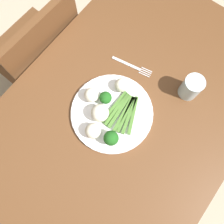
# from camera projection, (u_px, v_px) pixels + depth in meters

# --- Properties ---
(ground_plane) EXTENTS (6.00, 6.00, 0.02)m
(ground_plane) POSITION_uv_depth(u_px,v_px,m) (113.00, 151.00, 1.58)
(ground_plane) COLOR #B7A88E
(dining_table) EXTENTS (1.38, 0.82, 0.75)m
(dining_table) POSITION_uv_depth(u_px,v_px,m) (114.00, 132.00, 0.95)
(dining_table) COLOR brown
(dining_table) RESTS_ON ground_plane
(chair) EXTENTS (0.41, 0.41, 0.87)m
(chair) POSITION_uv_depth(u_px,v_px,m) (43.00, 57.00, 1.21)
(chair) COLOR brown
(chair) RESTS_ON ground_plane
(plate) EXTENTS (0.30, 0.30, 0.01)m
(plate) POSITION_uv_depth(u_px,v_px,m) (112.00, 113.00, 0.85)
(plate) COLOR white
(plate) RESTS_ON dining_table
(asparagus_bundle) EXTENTS (0.16, 0.11, 0.01)m
(asparagus_bundle) POSITION_uv_depth(u_px,v_px,m) (123.00, 112.00, 0.84)
(asparagus_bundle) COLOR #47752D
(asparagus_bundle) RESTS_ON plate
(broccoli_front) EXTENTS (0.05, 0.05, 0.06)m
(broccoli_front) POSITION_uv_depth(u_px,v_px,m) (106.00, 98.00, 0.83)
(broccoli_front) COLOR #4C7F2B
(broccoli_front) RESTS_ON plate
(broccoli_back) EXTENTS (0.05, 0.05, 0.06)m
(broccoli_back) POSITION_uv_depth(u_px,v_px,m) (111.00, 138.00, 0.78)
(broccoli_back) COLOR #4C7F2B
(broccoli_back) RESTS_ON plate
(cauliflower_outer_edge) EXTENTS (0.06, 0.06, 0.06)m
(cauliflower_outer_edge) POSITION_uv_depth(u_px,v_px,m) (100.00, 113.00, 0.81)
(cauliflower_outer_edge) COLOR white
(cauliflower_outer_edge) RESTS_ON plate
(cauliflower_back_right) EXTENTS (0.05, 0.05, 0.05)m
(cauliflower_back_right) POSITION_uv_depth(u_px,v_px,m) (122.00, 85.00, 0.85)
(cauliflower_back_right) COLOR silver
(cauliflower_back_right) RESTS_ON plate
(cauliflower_near_center) EXTENTS (0.05, 0.05, 0.05)m
(cauliflower_near_center) POSITION_uv_depth(u_px,v_px,m) (93.00, 131.00, 0.80)
(cauliflower_near_center) COLOR silver
(cauliflower_near_center) RESTS_ON plate
(cauliflower_left) EXTENTS (0.05, 0.05, 0.05)m
(cauliflower_left) POSITION_uv_depth(u_px,v_px,m) (92.00, 95.00, 0.84)
(cauliflower_left) COLOR white
(cauliflower_left) RESTS_ON plate
(fork) EXTENTS (0.05, 0.17, 0.00)m
(fork) POSITION_uv_depth(u_px,v_px,m) (132.00, 66.00, 0.91)
(fork) COLOR silver
(fork) RESTS_ON dining_table
(water_glass) EXTENTS (0.07, 0.07, 0.10)m
(water_glass) POSITION_uv_depth(u_px,v_px,m) (191.00, 87.00, 0.84)
(water_glass) COLOR silver
(water_glass) RESTS_ON dining_table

